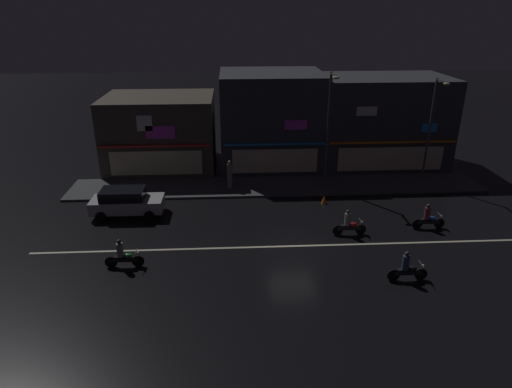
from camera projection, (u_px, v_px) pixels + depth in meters
ground_plane at (293, 246)px, 23.67m from camera, size 140.00×140.00×0.00m
lane_divider_stripe at (293, 246)px, 23.67m from camera, size 27.45×0.16×0.01m
sidewalk_far at (277, 186)px, 31.52m from camera, size 28.90×3.78×0.14m
storefront_left_block at (161, 132)px, 34.75m from camera, size 8.29×6.65×5.55m
storefront_center_block at (380, 121)px, 35.32m from camera, size 9.90×6.49×6.90m
storefront_right_block at (271, 119)px, 35.13m from camera, size 7.87×7.20×7.22m
streetlamp_west at (329, 122)px, 29.70m from camera, size 0.44×1.64×7.79m
streetlamp_mid at (432, 123)px, 30.48m from camera, size 0.44×1.64×7.29m
pedestrian_on_sidewalk at (230, 175)px, 30.63m from camera, size 0.35×0.35×1.99m
parked_car_near_kerb at (126, 202)px, 26.97m from camera, size 4.30×1.98×1.67m
motorcycle_lead at (428, 218)px, 25.37m from camera, size 1.90×0.60×1.52m
motorcycle_following at (407, 268)px, 20.49m from camera, size 1.90×0.60×1.52m
motorcycle_opposite_lane at (123, 256)px, 21.54m from camera, size 1.90×0.60×1.52m
motorcycle_trailing_far at (349, 224)px, 24.65m from camera, size 1.90×0.60×1.52m
traffic_cone at (324, 199)px, 28.79m from camera, size 0.36×0.36×0.55m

